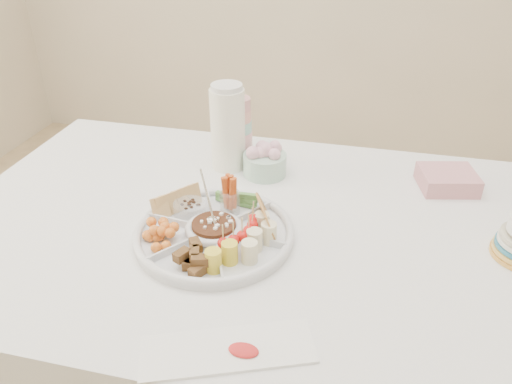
# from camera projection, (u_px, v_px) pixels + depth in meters

# --- Properties ---
(dining_table) EXTENTS (1.52, 1.02, 0.76)m
(dining_table) POSITION_uv_depth(u_px,v_px,m) (243.00, 328.00, 1.47)
(dining_table) COLOR white
(dining_table) RESTS_ON floor
(party_tray) EXTENTS (0.42, 0.42, 0.04)m
(party_tray) POSITION_uv_depth(u_px,v_px,m) (214.00, 231.00, 1.20)
(party_tray) COLOR silver
(party_tray) RESTS_ON dining_table
(bean_dip) EXTENTS (0.12, 0.12, 0.04)m
(bean_dip) POSITION_uv_depth(u_px,v_px,m) (214.00, 228.00, 1.20)
(bean_dip) COLOR black
(bean_dip) RESTS_ON party_tray
(tortillas) EXTENTS (0.12, 0.12, 0.07)m
(tortillas) POSITION_uv_depth(u_px,v_px,m) (267.00, 218.00, 1.21)
(tortillas) COLOR #A17336
(tortillas) RESTS_ON party_tray
(carrot_cucumber) EXTENTS (0.11, 0.11, 0.09)m
(carrot_cucumber) POSITION_uv_depth(u_px,v_px,m) (234.00, 190.00, 1.28)
(carrot_cucumber) COLOR #CC521C
(carrot_cucumber) RESTS_ON party_tray
(pita_raisins) EXTENTS (0.13, 0.13, 0.06)m
(pita_raisins) POSITION_uv_depth(u_px,v_px,m) (184.00, 201.00, 1.27)
(pita_raisins) COLOR tan
(pita_raisins) RESTS_ON party_tray
(cherries) EXTENTS (0.13, 0.13, 0.05)m
(cherries) POSITION_uv_depth(u_px,v_px,m) (159.00, 232.00, 1.17)
(cherries) COLOR #FF803D
(cherries) RESTS_ON party_tray
(granola_chunks) EXTENTS (0.11, 0.11, 0.04)m
(granola_chunks) POSITION_uv_depth(u_px,v_px,m) (189.00, 258.00, 1.09)
(granola_chunks) COLOR brown
(granola_chunks) RESTS_ON party_tray
(banana_tomato) EXTENTS (0.13, 0.13, 0.10)m
(banana_tomato) POSITION_uv_depth(u_px,v_px,m) (248.00, 244.00, 1.09)
(banana_tomato) COLOR #F6E973
(banana_tomato) RESTS_ON party_tray
(cup_stack) EXTENTS (0.09, 0.09, 0.22)m
(cup_stack) POSITION_uv_depth(u_px,v_px,m) (239.00, 128.00, 1.50)
(cup_stack) COLOR #DDF2CB
(cup_stack) RESTS_ON dining_table
(thermos) EXTENTS (0.12, 0.12, 0.26)m
(thermos) POSITION_uv_depth(u_px,v_px,m) (228.00, 126.00, 1.46)
(thermos) COLOR white
(thermos) RESTS_ON dining_table
(flower_bowl) EXTENTS (0.16, 0.16, 0.10)m
(flower_bowl) POSITION_uv_depth(u_px,v_px,m) (265.00, 160.00, 1.46)
(flower_bowl) COLOR silver
(flower_bowl) RESTS_ON dining_table
(napkin_stack) EXTENTS (0.18, 0.16, 0.05)m
(napkin_stack) POSITION_uv_depth(u_px,v_px,m) (447.00, 180.00, 1.41)
(napkin_stack) COLOR #D18891
(napkin_stack) RESTS_ON dining_table
(placemat) EXTENTS (0.33, 0.22, 0.01)m
(placemat) POSITION_uv_depth(u_px,v_px,m) (228.00, 350.00, 0.91)
(placemat) COLOR white
(placemat) RESTS_ON dining_table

